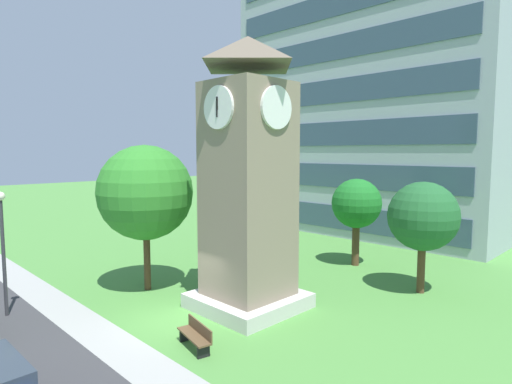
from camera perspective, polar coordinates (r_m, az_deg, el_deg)
name	(u,v)px	position (r m, az deg, el deg)	size (l,w,h in m)	color
ground_plane	(175,320)	(17.68, -10.97, -16.65)	(160.00, 160.00, 0.00)	#4C893D
kerb_strip	(110,341)	(16.45, -19.21, -18.59)	(120.00, 1.60, 0.01)	#9E9E99
office_building	(381,80)	(38.81, 16.61, 14.40)	(21.50, 13.01, 25.60)	#9EA8B2
clock_tower	(248,189)	(17.52, -1.08, 0.38)	(4.09, 4.09, 11.28)	gray
park_bench	(196,335)	(15.12, -8.17, -18.67)	(1.86, 0.86, 0.88)	brown
street_lamp	(3,238)	(19.68, -31.14, -5.36)	(0.36, 0.36, 5.06)	#333338
tree_streetside	(145,193)	(20.57, -14.77, -0.09)	(4.51, 4.51, 6.96)	#513823
tree_by_building	(423,217)	(21.04, 21.72, -3.12)	(3.22, 3.22, 5.26)	#513823
tree_near_tower	(357,204)	(25.02, 13.47, -1.62)	(2.87, 2.87, 5.09)	#513823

